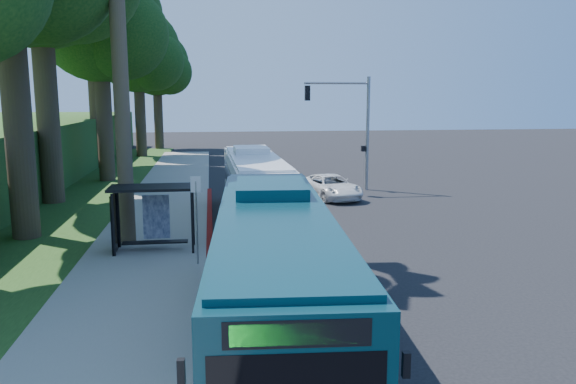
{
  "coord_description": "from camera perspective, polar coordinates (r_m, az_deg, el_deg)",
  "views": [
    {
      "loc": [
        -4.88,
        -23.87,
        5.82
      ],
      "look_at": [
        -1.43,
        1.0,
        1.52
      ],
      "focal_mm": 35.0,
      "sensor_mm": 36.0,
      "label": 1
    }
  ],
  "objects": [
    {
      "name": "ground",
      "position": [
        25.05,
        3.57,
        -3.74
      ],
      "size": [
        140.0,
        140.0,
        0.0
      ],
      "primitive_type": "plane",
      "color": "black",
      "rests_on": "ground"
    },
    {
      "name": "sidewalk",
      "position": [
        24.67,
        -13.33,
        -4.06
      ],
      "size": [
        4.5,
        70.0,
        0.12
      ],
      "primitive_type": "cube",
      "color": "gray",
      "rests_on": "ground"
    },
    {
      "name": "red_curb",
      "position": [
        20.68,
        -7.96,
        -6.54
      ],
      "size": [
        0.25,
        30.0,
        0.13
      ],
      "primitive_type": "cube",
      "color": "maroon",
      "rests_on": "ground"
    },
    {
      "name": "grass_verge",
      "position": [
        30.54,
        -23.17,
        -2.01
      ],
      "size": [
        8.0,
        70.0,
        0.06
      ],
      "primitive_type": "cube",
      "color": "#234719",
      "rests_on": "ground"
    },
    {
      "name": "bus_shelter",
      "position": [
        21.52,
        -14.09,
        -1.34
      ],
      "size": [
        3.2,
        1.51,
        2.55
      ],
      "color": "black",
      "rests_on": "ground"
    },
    {
      "name": "stop_sign_pole",
      "position": [
        19.24,
        -9.29,
        -1.62
      ],
      "size": [
        0.35,
        0.06,
        3.17
      ],
      "color": "gray",
      "rests_on": "ground"
    },
    {
      "name": "traffic_signal_pole",
      "position": [
        34.98,
        6.5,
        7.36
      ],
      "size": [
        4.1,
        0.3,
        7.0
      ],
      "color": "gray",
      "rests_on": "ground"
    },
    {
      "name": "tree_2",
      "position": [
        40.73,
        -18.48,
        15.8
      ],
      "size": [
        8.82,
        8.4,
        15.12
      ],
      "color": "#382B1E",
      "rests_on": "ground"
    },
    {
      "name": "tree_3",
      "position": [
        49.07,
        -19.21,
        16.41
      ],
      "size": [
        10.08,
        9.6,
        17.28
      ],
      "color": "#382B1E",
      "rests_on": "ground"
    },
    {
      "name": "tree_4",
      "position": [
        56.36,
        -14.93,
        13.37
      ],
      "size": [
        8.4,
        8.0,
        14.14
      ],
      "color": "#382B1E",
      "rests_on": "ground"
    },
    {
      "name": "tree_5",
      "position": [
        64.17,
        -13.14,
        12.28
      ],
      "size": [
        7.35,
        7.0,
        12.86
      ],
      "color": "#382B1E",
      "rests_on": "ground"
    },
    {
      "name": "white_bus",
      "position": [
        26.61,
        -3.39,
        0.62
      ],
      "size": [
        2.57,
        11.2,
        3.33
      ],
      "rotation": [
        0.0,
        0.0,
        0.02
      ],
      "color": "white",
      "rests_on": "ground"
    },
    {
      "name": "teal_bus",
      "position": [
        13.22,
        -1.37,
        -8.19
      ],
      "size": [
        3.4,
        12.24,
        3.6
      ],
      "rotation": [
        0.0,
        0.0,
        -0.07
      ],
      "color": "#0A303A",
      "rests_on": "ground"
    },
    {
      "name": "pickup",
      "position": [
        32.47,
        4.38,
        0.56
      ],
      "size": [
        3.28,
        5.22,
        1.35
      ],
      "primitive_type": "imported",
      "rotation": [
        0.0,
        0.0,
        0.23
      ],
      "color": "silver",
      "rests_on": "ground"
    }
  ]
}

